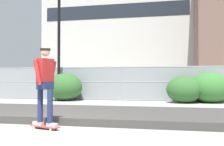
# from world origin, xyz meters

# --- Properties ---
(ground_plane) EXTENTS (120.00, 120.00, 0.00)m
(ground_plane) POSITION_xyz_m (0.00, 0.00, 0.00)
(ground_plane) COLOR gray
(gravel_berm) EXTENTS (12.89, 3.56, 0.20)m
(gravel_berm) POSITION_xyz_m (0.00, 2.65, 0.10)
(gravel_berm) COLOR #3D3A38
(gravel_berm) RESTS_ON ground_plane
(skateboard) EXTENTS (0.82, 0.44, 0.07)m
(skateboard) POSITION_xyz_m (0.07, 0.35, 0.06)
(skateboard) COLOR #B22D2D
(skateboard) RESTS_ON ground_plane
(skater) EXTENTS (0.72, 0.62, 1.84)m
(skater) POSITION_xyz_m (0.07, 0.35, 1.12)
(skater) COLOR #B2ADA8
(skater) RESTS_ON skateboard
(chain_fence) EXTENTS (26.52, 0.06, 1.85)m
(chain_fence) POSITION_xyz_m (-0.00, 9.62, 0.93)
(chain_fence) COLOR gray
(chain_fence) RESTS_ON ground_plane
(street_lamp) EXTENTS (0.44, 0.44, 6.27)m
(street_lamp) POSITION_xyz_m (-3.39, 9.12, 3.94)
(street_lamp) COLOR black
(street_lamp) RESTS_ON ground_plane
(parked_car_near) EXTENTS (4.40, 1.95, 1.66)m
(parked_car_near) POSITION_xyz_m (-5.26, 12.33, 0.84)
(parked_car_near) COLOR navy
(parked_car_near) RESTS_ON ground_plane
(parked_car_mid) EXTENTS (4.46, 2.07, 1.66)m
(parked_car_mid) POSITION_xyz_m (0.72, 12.38, 0.84)
(parked_car_mid) COLOR black
(parked_car_mid) RESTS_ON ground_plane
(library_building) EXTENTS (27.95, 11.77, 21.18)m
(library_building) POSITION_xyz_m (-8.03, 49.92, 10.59)
(library_building) COLOR #B2AFA8
(library_building) RESTS_ON ground_plane
(shrub_left) EXTENTS (1.92, 1.57, 1.48)m
(shrub_left) POSITION_xyz_m (-2.94, 8.87, 0.74)
(shrub_left) COLOR #2D5B28
(shrub_left) RESTS_ON ground_plane
(shrub_center) EXTENTS (1.70, 1.39, 1.32)m
(shrub_center) POSITION_xyz_m (3.33, 8.72, 0.66)
(shrub_center) COLOR #2D5B28
(shrub_center) RESTS_ON ground_plane
(shrub_right) EXTENTS (1.94, 1.59, 1.50)m
(shrub_right) POSITION_xyz_m (4.58, 9.08, 0.75)
(shrub_right) COLOR #336B2D
(shrub_right) RESTS_ON ground_plane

